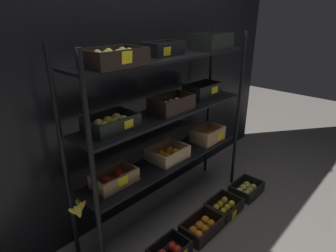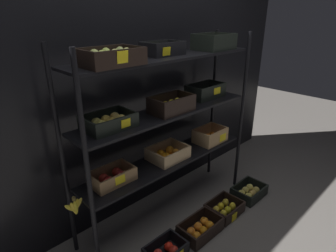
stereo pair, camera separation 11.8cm
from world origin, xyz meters
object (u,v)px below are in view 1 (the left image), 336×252
object	(u,v)px
crate_ground_left_apple_red	(170,252)
crate_ground_orange	(202,227)
crate_ground_apple_gold	(246,189)
crate_ground_lemon	(224,207)
display_rack	(167,110)

from	to	relation	value
crate_ground_left_apple_red	crate_ground_orange	xyz separation A→B (m)	(0.39, -0.02, 0.00)
crate_ground_left_apple_red	crate_ground_apple_gold	size ratio (longest dim) A/B	0.92
crate_ground_apple_gold	crate_ground_left_apple_red	bearing A→B (deg)	178.69
crate_ground_left_apple_red	crate_ground_lemon	bearing A→B (deg)	-0.55
display_rack	crate_ground_left_apple_red	xyz separation A→B (m)	(-0.37, -0.37, -0.97)
crate_ground_orange	crate_ground_lemon	size ratio (longest dim) A/B	1.18
display_rack	crate_ground_lemon	size ratio (longest dim) A/B	5.70
crate_ground_lemon	crate_ground_left_apple_red	bearing A→B (deg)	179.45
crate_ground_apple_gold	crate_ground_lemon	bearing A→B (deg)	177.26
crate_ground_left_apple_red	display_rack	bearing A→B (deg)	45.29
crate_ground_orange	crate_ground_lemon	distance (m)	0.37
display_rack	crate_ground_orange	distance (m)	1.05
display_rack	crate_ground_lemon	distance (m)	1.12
crate_ground_left_apple_red	crate_ground_orange	bearing A→B (deg)	-3.32
crate_ground_left_apple_red	crate_ground_apple_gold	distance (m)	1.15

